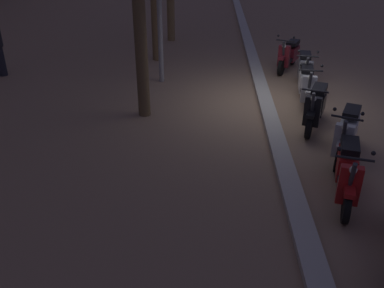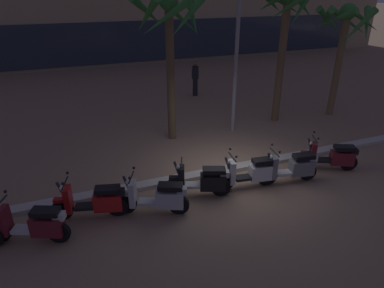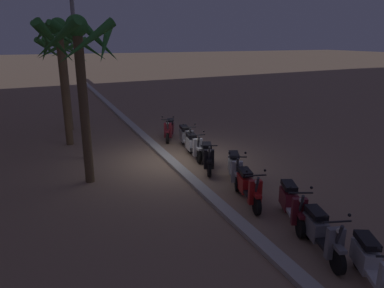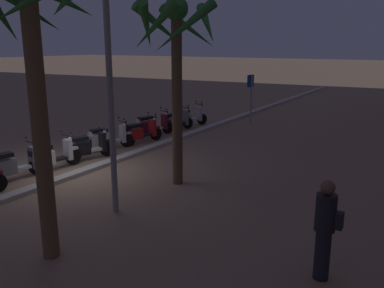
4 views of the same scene
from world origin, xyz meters
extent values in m
plane|color=#93755B|center=(0.00, 0.00, 0.00)|extent=(200.00, 200.00, 0.00)
cube|color=#BCB7AD|center=(0.00, 0.17, 0.06)|extent=(60.00, 0.36, 0.12)
cube|color=#283342|center=(-4.94, 16.55, 1.60)|extent=(49.73, 0.12, 2.80)
cylinder|color=black|center=(-6.13, -0.85, 0.26)|extent=(0.52, 0.29, 0.52)
cylinder|color=black|center=(-4.92, -1.36, 0.26)|extent=(0.52, 0.29, 0.52)
cube|color=silver|center=(-5.57, -1.09, 0.32)|extent=(0.66, 0.49, 0.08)
cube|color=maroon|center=(-5.12, -1.27, 0.44)|extent=(0.75, 0.56, 0.45)
cube|color=black|center=(-5.10, -1.28, 0.80)|extent=(0.67, 0.51, 0.12)
cube|color=maroon|center=(-5.97, -0.92, 0.55)|extent=(0.26, 0.37, 0.66)
cylinder|color=#333338|center=(-6.04, -0.89, 0.70)|extent=(0.29, 0.17, 0.69)
cylinder|color=black|center=(-5.97, -0.92, 1.02)|extent=(0.25, 0.53, 0.04)
cube|color=silver|center=(-4.84, -1.39, 0.70)|extent=(0.30, 0.28, 0.16)
sphere|color=black|center=(-5.86, -0.71, 1.14)|extent=(0.07, 0.07, 0.07)
cylinder|color=black|center=(-4.82, -0.52, 0.26)|extent=(0.53, 0.23, 0.52)
cylinder|color=black|center=(-3.54, -0.85, 0.26)|extent=(0.53, 0.23, 0.52)
cube|color=black|center=(-4.23, -0.67, 0.32)|extent=(0.65, 0.42, 0.08)
cube|color=red|center=(-3.75, -0.80, 0.42)|extent=(0.74, 0.48, 0.43)
cube|color=black|center=(-3.73, -0.80, 0.76)|extent=(0.66, 0.44, 0.12)
cube|color=red|center=(-4.64, -0.56, 0.55)|extent=(0.22, 0.36, 0.66)
cube|color=red|center=(-4.82, -0.52, 0.55)|extent=(0.35, 0.23, 0.08)
cylinder|color=#333338|center=(-4.72, -0.54, 0.70)|extent=(0.29, 0.14, 0.69)
cylinder|color=black|center=(-4.64, -0.56, 1.02)|extent=(0.18, 0.55, 0.04)
sphere|color=white|center=(-4.74, -0.54, 0.88)|extent=(0.12, 0.12, 0.12)
cube|color=black|center=(-3.46, -0.87, 0.66)|extent=(0.28, 0.25, 0.16)
sphere|color=black|center=(-4.69, -0.80, 1.14)|extent=(0.07, 0.07, 0.07)
sphere|color=black|center=(-4.57, -0.34, 1.14)|extent=(0.07, 0.07, 0.07)
cylinder|color=black|center=(-3.32, -0.80, 0.26)|extent=(0.52, 0.30, 0.52)
cylinder|color=black|center=(-2.11, -1.32, 0.26)|extent=(0.52, 0.30, 0.52)
cube|color=silver|center=(-2.76, -1.04, 0.32)|extent=(0.66, 0.50, 0.08)
cube|color=silver|center=(-2.31, -1.23, 0.43)|extent=(0.75, 0.56, 0.44)
cube|color=black|center=(-2.29, -1.24, 0.78)|extent=(0.67, 0.51, 0.12)
cube|color=silver|center=(-3.15, -0.87, 0.55)|extent=(0.26, 0.37, 0.66)
cube|color=silver|center=(-3.32, -0.80, 0.55)|extent=(0.36, 0.27, 0.08)
cylinder|color=#333338|center=(-3.22, -0.84, 0.70)|extent=(0.29, 0.18, 0.69)
cylinder|color=black|center=(-3.15, -0.87, 1.02)|extent=(0.26, 0.53, 0.04)
sphere|color=white|center=(-3.24, -0.83, 0.88)|extent=(0.12, 0.12, 0.12)
cube|color=silver|center=(-2.04, -1.35, 0.68)|extent=(0.30, 0.28, 0.16)
sphere|color=black|center=(-3.23, -1.10, 1.14)|extent=(0.07, 0.07, 0.07)
sphere|color=black|center=(-3.04, -0.66, 1.14)|extent=(0.07, 0.07, 0.07)
cylinder|color=black|center=(-1.94, -0.52, 0.26)|extent=(0.52, 0.28, 0.52)
cylinder|color=black|center=(-0.79, -0.96, 0.26)|extent=(0.52, 0.28, 0.52)
cube|color=silver|center=(-1.41, -0.72, 0.32)|extent=(0.66, 0.47, 0.08)
cube|color=black|center=(-1.00, -0.88, 0.43)|extent=(0.75, 0.54, 0.43)
cube|color=black|center=(-0.98, -0.89, 0.78)|extent=(0.67, 0.49, 0.12)
cube|color=black|center=(-1.78, -0.59, 0.55)|extent=(0.25, 0.37, 0.66)
cube|color=black|center=(-1.94, -0.52, 0.55)|extent=(0.36, 0.26, 0.08)
cylinder|color=#333338|center=(-1.85, -0.56, 0.70)|extent=(0.29, 0.17, 0.69)
cylinder|color=black|center=(-1.78, -0.59, 1.02)|extent=(0.23, 0.54, 0.04)
sphere|color=white|center=(-1.87, -0.55, 0.88)|extent=(0.12, 0.12, 0.12)
cube|color=silver|center=(-0.71, -0.99, 0.68)|extent=(0.30, 0.27, 0.16)
cylinder|color=black|center=(-0.58, -0.76, 0.26)|extent=(0.53, 0.17, 0.52)
cylinder|color=black|center=(0.71, -0.93, 0.26)|extent=(0.53, 0.17, 0.52)
cube|color=black|center=(0.02, -0.84, 0.32)|extent=(0.63, 0.35, 0.08)
cube|color=white|center=(0.50, -0.90, 0.43)|extent=(0.72, 0.40, 0.44)
cube|color=black|center=(0.52, -0.90, 0.78)|extent=(0.63, 0.37, 0.12)
cube|color=white|center=(-0.40, -0.78, 0.55)|extent=(0.18, 0.36, 0.66)
cube|color=white|center=(-0.58, -0.76, 0.55)|extent=(0.34, 0.20, 0.08)
cylinder|color=#333338|center=(-0.48, -0.77, 0.70)|extent=(0.29, 0.11, 0.69)
cylinder|color=black|center=(-0.40, -0.78, 1.02)|extent=(0.11, 0.56, 0.04)
sphere|color=white|center=(-0.50, -0.77, 0.88)|extent=(0.12, 0.12, 0.12)
cube|color=black|center=(0.79, -0.94, 0.68)|extent=(0.26, 0.23, 0.16)
sphere|color=black|center=(-0.41, -1.02, 1.14)|extent=(0.07, 0.07, 0.07)
sphere|color=black|center=(-0.35, -0.55, 1.14)|extent=(0.07, 0.07, 0.07)
cylinder|color=black|center=(0.64, -0.92, 0.26)|extent=(0.53, 0.18, 0.52)
cylinder|color=black|center=(1.93, -1.12, 0.26)|extent=(0.53, 0.18, 0.52)
cube|color=silver|center=(1.23, -1.01, 0.32)|extent=(0.64, 0.37, 0.08)
cube|color=slate|center=(1.71, -1.09, 0.44)|extent=(0.72, 0.42, 0.45)
cube|color=black|center=(1.73, -1.09, 0.80)|extent=(0.64, 0.39, 0.12)
cube|color=slate|center=(0.82, -0.95, 0.55)|extent=(0.19, 0.36, 0.66)
cube|color=slate|center=(0.64, -0.92, 0.55)|extent=(0.34, 0.21, 0.08)
cylinder|color=#333338|center=(0.74, -0.94, 0.70)|extent=(0.29, 0.11, 0.69)
cylinder|color=black|center=(0.82, -0.95, 1.02)|extent=(0.12, 0.56, 0.04)
sphere|color=white|center=(0.72, -0.93, 0.88)|extent=(0.12, 0.12, 0.12)
cube|color=silver|center=(2.00, -1.13, 0.70)|extent=(0.27, 0.23, 0.16)
sphere|color=black|center=(0.80, -1.19, 1.14)|extent=(0.07, 0.07, 0.07)
sphere|color=black|center=(0.88, -0.71, 1.14)|extent=(0.07, 0.07, 0.07)
cylinder|color=black|center=(2.29, -0.53, 0.26)|extent=(0.51, 0.31, 0.52)
cylinder|color=black|center=(3.47, -1.09, 0.26)|extent=(0.51, 0.31, 0.52)
cube|color=black|center=(2.84, -0.79, 0.32)|extent=(0.66, 0.51, 0.08)
cube|color=maroon|center=(3.27, -0.99, 0.41)|extent=(0.75, 0.58, 0.42)
cube|color=black|center=(3.29, -1.00, 0.75)|extent=(0.67, 0.53, 0.12)
cube|color=maroon|center=(2.45, -0.61, 0.55)|extent=(0.27, 0.37, 0.66)
cube|color=maroon|center=(2.29, -0.53, 0.55)|extent=(0.36, 0.28, 0.08)
cylinder|color=#333338|center=(2.38, -0.58, 0.70)|extent=(0.29, 0.18, 0.69)
cylinder|color=black|center=(2.45, -0.61, 1.02)|extent=(0.27, 0.52, 0.04)
sphere|color=white|center=(2.36, -0.57, 0.88)|extent=(0.12, 0.12, 0.12)
cube|color=black|center=(3.54, -1.12, 0.65)|extent=(0.30, 0.28, 0.16)
sphere|color=black|center=(2.37, -0.84, 1.14)|extent=(0.07, 0.07, 0.07)
sphere|color=black|center=(2.57, -0.40, 1.14)|extent=(0.07, 0.07, 0.07)
cylinder|color=olive|center=(6.51, 3.17, 2.13)|extent=(0.30, 0.30, 4.26)
sphere|color=#3D8438|center=(6.51, 3.17, 4.26)|extent=(0.66, 0.66, 0.66)
cone|color=#3D8438|center=(7.35, 3.21, 3.97)|extent=(0.36, 1.81, 1.04)
cone|color=#3D8438|center=(7.08, 3.72, 3.87)|extent=(1.39, 1.43, 1.23)
cone|color=#3D8438|center=(6.34, 3.94, 3.87)|extent=(1.73, 0.64, 1.23)
cone|color=#3D8438|center=(5.79, 3.57, 3.95)|extent=(1.10, 1.69, 1.09)
cone|color=#3D8438|center=(5.69, 2.95, 4.00)|extent=(0.75, 1.82, 0.99)
cone|color=#3D8438|center=(6.46, 2.50, 3.73)|extent=(1.56, 0.39, 1.47)
cone|color=#3D8438|center=(7.09, 2.68, 3.84)|extent=(1.31, 1.45, 1.29)
cylinder|color=brown|center=(-0.84, 3.18, 2.38)|extent=(0.29, 0.29, 4.76)
sphere|color=#337A33|center=(-0.84, 3.18, 4.76)|extent=(0.63, 0.63, 0.63)
cone|color=#337A33|center=(-0.09, 3.06, 4.31)|extent=(0.55, 1.72, 1.33)
cone|color=#337A33|center=(-0.36, 3.75, 4.28)|extent=(1.45, 1.29, 1.38)
cone|color=#337A33|center=(-1.38, 3.79, 4.38)|extent=(1.52, 1.38, 1.20)
cone|color=#337A33|center=(-1.61, 3.04, 4.32)|extent=(0.58, 1.74, 1.30)
cone|color=#337A33|center=(-1.13, 2.46, 4.33)|extent=(1.70, 0.90, 1.29)
cone|color=#337A33|center=(-0.44, 2.52, 4.32)|extent=(1.61, 1.12, 1.31)
cylinder|color=brown|center=(3.81, 3.42, 2.44)|extent=(0.30, 0.30, 4.87)
cone|color=#337A33|center=(4.47, 3.41, 4.54)|extent=(0.29, 1.46, 1.09)
cone|color=#337A33|center=(4.08, 4.03, 4.57)|extent=(1.47, 0.85, 1.04)
cone|color=#337A33|center=(3.51, 4.04, 4.62)|extent=(1.49, 0.92, 0.96)
cone|color=#337A33|center=(3.11, 3.34, 4.65)|extent=(0.45, 1.56, 0.89)
cone|color=#337A33|center=(3.53, 2.83, 4.54)|extent=(1.43, 0.88, 1.10)
cone|color=#337A33|center=(4.05, 2.90, 4.45)|extent=(1.34, 0.81, 1.26)
cylinder|color=black|center=(1.93, 7.92, 0.44)|extent=(0.26, 0.26, 0.89)
cylinder|color=black|center=(1.93, 7.92, 1.20)|extent=(0.34, 0.34, 0.63)
sphere|color=brown|center=(1.93, 7.92, 1.63)|extent=(0.24, 0.24, 0.24)
cube|color=black|center=(1.93, 8.14, 1.10)|extent=(0.16, 0.12, 0.28)
cylinder|color=#939399|center=(1.60, 3.03, 3.04)|extent=(0.14, 0.14, 6.08)
camera|label=1|loc=(-10.21, 1.62, 4.13)|focal=39.55mm
camera|label=2|loc=(-4.27, -7.91, 5.17)|focal=31.57mm
camera|label=3|loc=(-11.93, 4.29, 4.43)|focal=33.41mm
camera|label=4|loc=(8.32, 9.28, 3.88)|focal=38.03mm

